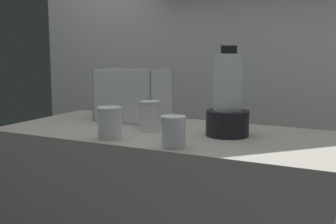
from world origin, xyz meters
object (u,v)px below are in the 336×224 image
(blender_pitcher, at_px, (228,102))
(juice_cup_carrot_left, at_px, (149,118))
(juice_cup_mango_far_left, at_px, (110,124))
(carrot_display_bin, at_px, (134,104))
(juice_cup_pomegranate_middle, at_px, (173,133))

(blender_pitcher, xyz_separation_m, juice_cup_carrot_left, (-0.32, -0.05, -0.08))
(blender_pitcher, height_order, juice_cup_mango_far_left, blender_pitcher)
(carrot_display_bin, relative_size, blender_pitcher, 0.88)
(carrot_display_bin, height_order, juice_cup_carrot_left, carrot_display_bin)
(blender_pitcher, xyz_separation_m, juice_cup_mango_far_left, (-0.38, -0.26, -0.08))
(carrot_display_bin, distance_m, juice_cup_pomegranate_middle, 0.60)
(blender_pitcher, relative_size, juice_cup_pomegranate_middle, 3.18)
(carrot_display_bin, height_order, juice_cup_mango_far_left, carrot_display_bin)
(juice_cup_mango_far_left, height_order, juice_cup_pomegranate_middle, juice_cup_mango_far_left)
(carrot_display_bin, bearing_deg, juice_cup_mango_far_left, -70.94)
(juice_cup_mango_far_left, distance_m, juice_cup_carrot_left, 0.21)
(blender_pitcher, bearing_deg, carrot_display_bin, 164.40)
(juice_cup_carrot_left, bearing_deg, juice_cup_mango_far_left, -105.75)
(juice_cup_mango_far_left, bearing_deg, carrot_display_bin, 109.06)
(juice_cup_carrot_left, bearing_deg, blender_pitcher, 9.57)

